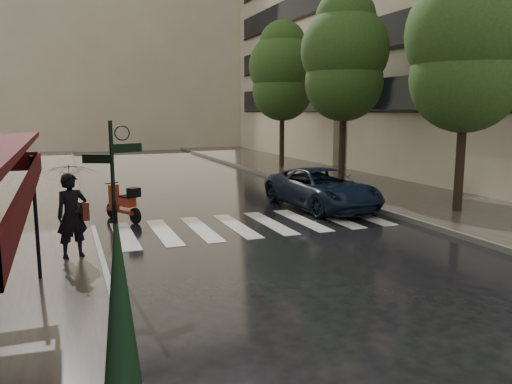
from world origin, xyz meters
TOP-DOWN VIEW (x-y plane):
  - ground at (0.00, 0.00)m, footprint 120.00×120.00m
  - sidewalk_far at (10.25, 12.00)m, footprint 5.50×60.00m
  - curb_near at (-1.45, 12.00)m, footprint 0.12×60.00m
  - curb_far at (7.45, 12.00)m, footprint 0.12×60.00m
  - crosswalk at (2.98, 6.00)m, footprint 7.85×3.20m
  - signpost at (-1.19, 3.00)m, footprint 1.17×0.29m
  - haussmann_far at (16.50, 26.00)m, footprint 8.00×16.00m
  - backdrop_building at (3.00, 38.00)m, footprint 22.00×6.00m
  - tree_near at (9.60, 5.00)m, footprint 3.80×3.80m
  - tree_mid at (9.50, 12.00)m, footprint 3.80×3.80m
  - tree_far at (9.70, 19.00)m, footprint 3.80×3.80m
  - pedestrian_with_umbrella at (-2.00, 3.99)m, footprint 1.39×1.40m
  - scooter at (-0.48, 7.87)m, footprint 0.94×1.54m
  - parked_car at (6.05, 7.50)m, footprint 2.62×5.02m
  - parasol_back at (-1.65, -2.24)m, footprint 0.42×0.42m

SIDE VIEW (x-z plane):
  - ground at x=0.00m, z-range 0.00..0.00m
  - crosswalk at x=2.98m, z-range 0.00..0.01m
  - sidewalk_far at x=10.25m, z-range 0.00..0.12m
  - curb_near at x=-1.45m, z-range -0.01..0.15m
  - curb_far at x=7.45m, z-range -0.01..0.15m
  - scooter at x=-0.48m, z-range -0.04..1.07m
  - parked_car at x=6.05m, z-range 0.00..1.35m
  - parasol_back at x=-1.65m, z-range 0.20..2.44m
  - pedestrian_with_umbrella at x=-2.00m, z-range 0.54..3.09m
  - signpost at x=-1.19m, z-range 0.28..3.38m
  - tree_near at x=9.60m, z-range 1.33..9.31m
  - tree_far at x=9.70m, z-range 1.37..9.54m
  - tree_mid at x=9.50m, z-range 1.42..9.76m
  - haussmann_far at x=16.50m, z-range 0.00..18.50m
  - backdrop_building at x=3.00m, z-range 0.00..20.00m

